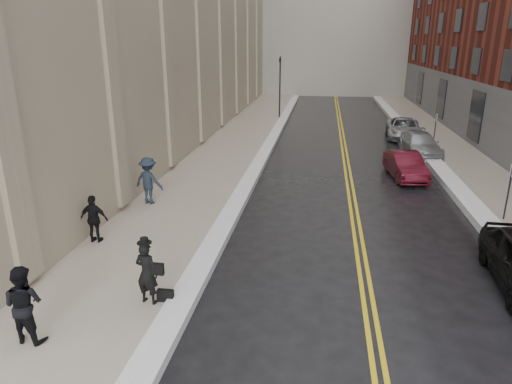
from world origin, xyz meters
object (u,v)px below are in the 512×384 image
(car_silver_near, at_px, (420,144))
(pedestrian_b, at_px, (149,181))
(pedestrian_a, at_px, (24,304))
(pedestrian_main, at_px, (147,273))
(pedestrian_c, at_px, (94,219))
(car_maroon, at_px, (405,165))
(car_silver_far, at_px, (404,128))

(car_silver_near, relative_size, pedestrian_b, 2.37)
(pedestrian_a, height_order, pedestrian_b, pedestrian_b)
(pedestrian_main, height_order, pedestrian_b, pedestrian_b)
(pedestrian_b, relative_size, pedestrian_c, 1.20)
(car_maroon, bearing_deg, car_silver_near, 65.41)
(pedestrian_c, bearing_deg, pedestrian_main, 134.55)
(pedestrian_b, bearing_deg, car_silver_far, -113.53)
(car_maroon, relative_size, pedestrian_main, 2.36)
(car_maroon, height_order, car_silver_far, car_silver_far)
(car_silver_near, xyz_separation_m, car_silver_far, (-0.16, 5.05, 0.02))
(pedestrian_a, relative_size, pedestrian_b, 0.93)
(pedestrian_a, bearing_deg, car_silver_near, -115.90)
(pedestrian_c, bearing_deg, pedestrian_b, -94.27)
(car_silver_near, xyz_separation_m, pedestrian_c, (-12.85, -14.51, 0.29))
(car_silver_near, height_order, pedestrian_b, pedestrian_b)
(car_maroon, height_order, pedestrian_a, pedestrian_a)
(car_silver_near, distance_m, car_silver_far, 5.05)
(car_silver_far, distance_m, pedestrian_b, 19.98)
(car_silver_near, xyz_separation_m, pedestrian_main, (-9.81, -17.75, 0.31))
(pedestrian_b, bearing_deg, pedestrian_a, 108.46)
(car_silver_far, bearing_deg, car_silver_near, -83.47)
(pedestrian_main, bearing_deg, pedestrian_c, -35.20)
(pedestrian_b, distance_m, pedestrian_c, 3.86)
(car_silver_far, xyz_separation_m, pedestrian_main, (-9.65, -22.80, 0.29))
(pedestrian_c, bearing_deg, car_maroon, -138.32)
(car_maroon, height_order, pedestrian_main, pedestrian_main)
(pedestrian_main, bearing_deg, car_silver_far, -101.36)
(pedestrian_main, height_order, pedestrian_a, pedestrian_a)
(pedestrian_a, bearing_deg, car_maroon, -119.75)
(pedestrian_main, bearing_deg, pedestrian_b, -57.78)
(pedestrian_a, height_order, pedestrian_c, pedestrian_a)
(car_silver_near, bearing_deg, pedestrian_b, -143.25)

